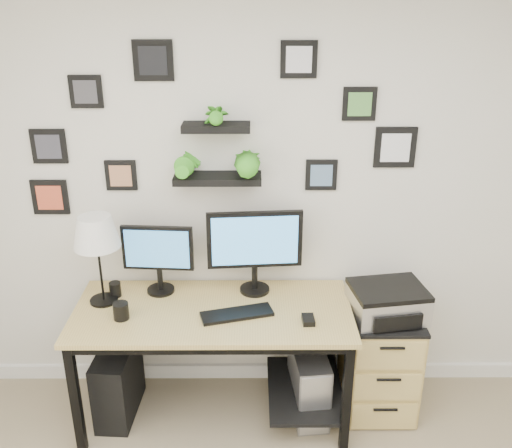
{
  "coord_description": "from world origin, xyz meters",
  "views": [
    {
      "loc": [
        -0.09,
        -1.19,
        2.48
      ],
      "look_at": [
        -0.08,
        1.83,
        1.2
      ],
      "focal_mm": 40.0,
      "sensor_mm": 36.0,
      "label": 1
    }
  ],
  "objects_px": {
    "desk": "(220,324)",
    "mug": "(121,311)",
    "pc_tower_grey": "(309,383)",
    "pc_tower_black": "(118,381)",
    "monitor_left": "(158,254)",
    "table_lamp": "(96,234)",
    "monitor_right": "(255,245)",
    "printer": "(387,302)",
    "file_cabinet": "(379,359)"
  },
  "relations": [
    {
      "from": "desk",
      "to": "mug",
      "type": "height_order",
      "value": "mug"
    },
    {
      "from": "pc_tower_grey",
      "to": "pc_tower_black",
      "type": "bearing_deg",
      "value": 179.68
    },
    {
      "from": "monitor_left",
      "to": "pc_tower_black",
      "type": "height_order",
      "value": "monitor_left"
    },
    {
      "from": "mug",
      "to": "pc_tower_black",
      "type": "relative_size",
      "value": 0.21
    },
    {
      "from": "monitor_left",
      "to": "pc_tower_grey",
      "type": "xyz_separation_m",
      "value": [
        0.9,
        -0.19,
        -0.78
      ]
    },
    {
      "from": "table_lamp",
      "to": "mug",
      "type": "bearing_deg",
      "value": -52.74
    },
    {
      "from": "table_lamp",
      "to": "mug",
      "type": "relative_size",
      "value": 5.54
    },
    {
      "from": "table_lamp",
      "to": "pc_tower_black",
      "type": "bearing_deg",
      "value": -56.37
    },
    {
      "from": "monitor_left",
      "to": "pc_tower_black",
      "type": "xyz_separation_m",
      "value": [
        -0.27,
        -0.19,
        -0.78
      ]
    },
    {
      "from": "pc_tower_grey",
      "to": "monitor_right",
      "type": "bearing_deg",
      "value": 149.4
    },
    {
      "from": "printer",
      "to": "pc_tower_black",
      "type": "bearing_deg",
      "value": -178.97
    },
    {
      "from": "mug",
      "to": "file_cabinet",
      "type": "bearing_deg",
      "value": 7.03
    },
    {
      "from": "monitor_right",
      "to": "file_cabinet",
      "type": "height_order",
      "value": "monitor_right"
    },
    {
      "from": "monitor_right",
      "to": "pc_tower_grey",
      "type": "relative_size",
      "value": 1.23
    },
    {
      "from": "monitor_right",
      "to": "table_lamp",
      "type": "relative_size",
      "value": 1.04
    },
    {
      "from": "printer",
      "to": "desk",
      "type": "bearing_deg",
      "value": -179.08
    },
    {
      "from": "pc_tower_grey",
      "to": "printer",
      "type": "bearing_deg",
      "value": 4.58
    },
    {
      "from": "desk",
      "to": "mug",
      "type": "relative_size",
      "value": 16.4
    },
    {
      "from": "monitor_left",
      "to": "mug",
      "type": "xyz_separation_m",
      "value": [
        -0.17,
        -0.3,
        -0.2
      ]
    },
    {
      "from": "desk",
      "to": "monitor_left",
      "type": "bearing_deg",
      "value": 154.7
    },
    {
      "from": "monitor_right",
      "to": "file_cabinet",
      "type": "relative_size",
      "value": 0.84
    },
    {
      "from": "table_lamp",
      "to": "mug",
      "type": "xyz_separation_m",
      "value": [
        0.14,
        -0.19,
        -0.38
      ]
    },
    {
      "from": "desk",
      "to": "printer",
      "type": "xyz_separation_m",
      "value": [
        0.98,
        0.02,
        0.14
      ]
    },
    {
      "from": "monitor_right",
      "to": "file_cabinet",
      "type": "distance_m",
      "value": 1.06
    },
    {
      "from": "monitor_right",
      "to": "mug",
      "type": "xyz_separation_m",
      "value": [
        -0.75,
        -0.3,
        -0.26
      ]
    },
    {
      "from": "desk",
      "to": "monitor_left",
      "type": "height_order",
      "value": "monitor_left"
    },
    {
      "from": "desk",
      "to": "pc_tower_grey",
      "type": "height_order",
      "value": "desk"
    },
    {
      "from": "printer",
      "to": "file_cabinet",
      "type": "bearing_deg",
      "value": 98.41
    },
    {
      "from": "desk",
      "to": "file_cabinet",
      "type": "distance_m",
      "value": 1.02
    },
    {
      "from": "mug",
      "to": "pc_tower_grey",
      "type": "bearing_deg",
      "value": 5.77
    },
    {
      "from": "pc_tower_black",
      "to": "file_cabinet",
      "type": "xyz_separation_m",
      "value": [
        1.61,
        0.07,
        0.11
      ]
    },
    {
      "from": "monitor_right",
      "to": "pc_tower_black",
      "type": "relative_size",
      "value": 1.24
    },
    {
      "from": "pc_tower_grey",
      "to": "printer",
      "type": "relative_size",
      "value": 0.99
    },
    {
      "from": "pc_tower_grey",
      "to": "file_cabinet",
      "type": "xyz_separation_m",
      "value": [
        0.44,
        0.08,
        0.12
      ]
    },
    {
      "from": "monitor_left",
      "to": "printer",
      "type": "relative_size",
      "value": 0.93
    },
    {
      "from": "pc_tower_grey",
      "to": "printer",
      "type": "xyz_separation_m",
      "value": [
        0.44,
        0.04,
        0.55
      ]
    },
    {
      "from": "table_lamp",
      "to": "pc_tower_black",
      "type": "height_order",
      "value": "table_lamp"
    },
    {
      "from": "pc_tower_black",
      "to": "printer",
      "type": "relative_size",
      "value": 0.98
    },
    {
      "from": "monitor_left",
      "to": "file_cabinet",
      "type": "bearing_deg",
      "value": -4.89
    },
    {
      "from": "file_cabinet",
      "to": "mug",
      "type": "bearing_deg",
      "value": -172.97
    },
    {
      "from": "desk",
      "to": "mug",
      "type": "bearing_deg",
      "value": -166.6
    },
    {
      "from": "file_cabinet",
      "to": "printer",
      "type": "bearing_deg",
      "value": -81.59
    },
    {
      "from": "desk",
      "to": "file_cabinet",
      "type": "bearing_deg",
      "value": 3.42
    },
    {
      "from": "file_cabinet",
      "to": "printer",
      "type": "height_order",
      "value": "printer"
    },
    {
      "from": "monitor_left",
      "to": "printer",
      "type": "height_order",
      "value": "monitor_left"
    },
    {
      "from": "printer",
      "to": "monitor_left",
      "type": "bearing_deg",
      "value": 173.35
    },
    {
      "from": "monitor_left",
      "to": "monitor_right",
      "type": "height_order",
      "value": "monitor_right"
    },
    {
      "from": "desk",
      "to": "table_lamp",
      "type": "height_order",
      "value": "table_lamp"
    },
    {
      "from": "monitor_left",
      "to": "table_lamp",
      "type": "xyz_separation_m",
      "value": [
        -0.32,
        -0.11,
        0.18
      ]
    },
    {
      "from": "monitor_right",
      "to": "printer",
      "type": "relative_size",
      "value": 1.21
    }
  ]
}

